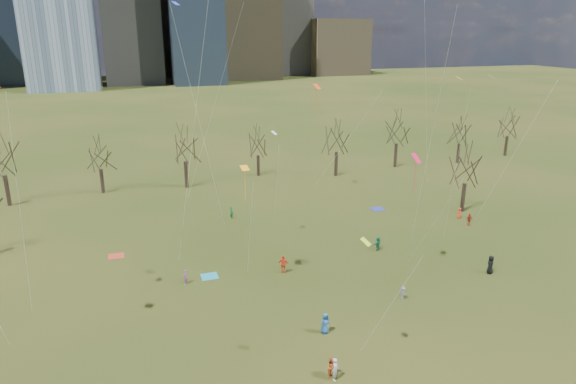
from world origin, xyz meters
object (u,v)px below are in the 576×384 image
object	(u,v)px
blanket_crimson	(116,256)
person_2	(332,367)
blanket_teal	(209,276)
person_4	(284,264)
person_1	(335,369)
person_0	(325,323)
blanket_navy	(377,209)

from	to	relation	value
blanket_crimson	person_2	xyz separation A→B (m)	(14.06, -25.16, 0.73)
blanket_teal	person_4	xyz separation A→B (m)	(7.06, -1.47, 0.91)
blanket_teal	person_4	world-z (taller)	person_4
person_1	person_4	xyz separation A→B (m)	(1.50, 16.43, 0.09)
person_1	blanket_crimson	bearing A→B (deg)	68.14
person_0	person_4	size ratio (longest dim) A/B	0.93
person_2	person_4	xyz separation A→B (m)	(1.57, 16.02, 0.17)
blanket_navy	blanket_crimson	world-z (taller)	same
blanket_crimson	blanket_teal	bearing A→B (deg)	-41.82
person_1	blanket_teal	bearing A→B (deg)	56.46
blanket_crimson	person_0	world-z (taller)	person_0
blanket_teal	blanket_crimson	distance (m)	11.50
blanket_navy	person_2	distance (m)	35.60
blanket_crimson	person_0	bearing A→B (deg)	-52.27
person_0	blanket_teal	bearing A→B (deg)	109.68
person_4	person_1	bearing A→B (deg)	111.72
blanket_teal	person_1	world-z (taller)	person_1
person_2	blanket_navy	bearing A→B (deg)	3.81
blanket_crimson	person_4	distance (m)	18.12
person_0	person_2	xyz separation A→B (m)	(-1.52, -5.03, -0.11)
person_0	person_4	xyz separation A→B (m)	(0.05, 10.99, 0.06)
blanket_navy	person_1	xyz separation A→B (m)	(-19.04, -30.44, 0.81)
person_2	person_4	distance (m)	16.10
blanket_navy	person_1	size ratio (longest dim) A/B	0.97
blanket_navy	person_2	bearing A→B (deg)	-122.46
person_4	blanket_crimson	bearing A→B (deg)	-3.36
blanket_crimson	person_4	bearing A→B (deg)	-30.32
blanket_navy	person_2	size ratio (longest dim) A/B	1.07
blanket_teal	person_0	distance (m)	14.32
person_0	person_2	distance (m)	5.25
blanket_teal	person_4	distance (m)	7.27
blanket_teal	blanket_crimson	world-z (taller)	same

